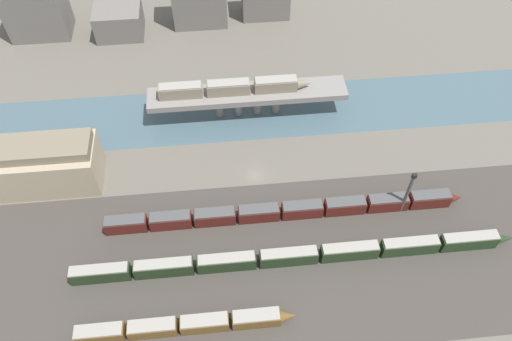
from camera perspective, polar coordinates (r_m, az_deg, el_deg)
The scene contains 12 objects.
ground_plane at distance 124.34m, azimuth -0.04°, elevation -0.55°, with size 400.00×400.00×0.00m, color #666056.
railbed_yard at distance 111.38m, azimuth 1.18°, elevation -10.33°, with size 280.00×42.00×0.01m, color #423D38.
river_water at distance 138.93m, azimuth -0.94°, elevation 6.66°, with size 320.00×20.62×0.01m, color #47606B.
bridge at distance 134.50m, azimuth -0.97°, elevation 8.57°, with size 52.91×8.02×7.78m.
train_on_bridge at distance 132.16m, azimuth -2.51°, elevation 9.49°, with size 40.17×3.19×3.72m.
train_yard_near at distance 104.45m, azimuth -8.13°, elevation -17.09°, with size 43.91×2.98×3.66m.
train_yard_mid at distance 109.90m, azimuth 4.40°, elevation -9.76°, with size 97.63×2.67×4.19m.
train_yard_far at distance 115.99m, azimuth 3.36°, elevation -4.64°, with size 83.66×3.04×3.96m.
warehouse_building at distance 129.33m, azimuth -23.98°, elevation 0.59°, with size 29.76×12.03×13.50m.
signal_tower at distance 117.49m, azimuth 16.92°, elevation -2.47°, with size 1.00×0.76×13.91m.
city_block_far_left at distance 174.19m, azimuth -24.05°, elevation 16.94°, with size 17.95×11.48×20.54m, color slate.
city_block_left at distance 169.03m, azimuth -15.40°, elevation 16.13°, with size 14.48×11.75×8.97m, color slate.
Camera 1 is at (-7.36, -75.62, 98.43)m, focal length 35.00 mm.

